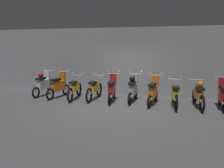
% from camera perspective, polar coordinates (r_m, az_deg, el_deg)
% --- Properties ---
extents(ground_plane, '(80.00, 80.00, 0.00)m').
position_cam_1_polar(ground_plane, '(9.04, 1.52, -5.63)').
color(ground_plane, '#4C4C4F').
extents(back_wall, '(16.00, 0.30, 3.25)m').
position_cam_1_polar(back_wall, '(11.04, 4.78, 5.77)').
color(back_wall, gray).
rests_on(back_wall, ground).
extents(motorbike_slot_0, '(0.59, 1.68, 1.29)m').
position_cam_1_polar(motorbike_slot_0, '(11.26, -17.03, 0.04)').
color(motorbike_slot_0, black).
rests_on(motorbike_slot_0, ground).
extents(motorbike_slot_1, '(0.58, 1.67, 1.29)m').
position_cam_1_polar(motorbike_slot_1, '(10.72, -13.41, -0.51)').
color(motorbike_slot_1, black).
rests_on(motorbike_slot_1, ground).
extents(motorbike_slot_2, '(0.58, 1.94, 1.15)m').
position_cam_1_polar(motorbike_slot_2, '(10.25, -9.45, -1.05)').
color(motorbike_slot_2, black).
rests_on(motorbike_slot_2, ground).
extents(motorbike_slot_3, '(0.59, 1.95, 1.15)m').
position_cam_1_polar(motorbike_slot_3, '(10.07, -4.48, -1.13)').
color(motorbike_slot_3, black).
rests_on(motorbike_slot_3, ground).
extents(motorbike_slot_4, '(0.59, 1.68, 1.29)m').
position_cam_1_polar(motorbike_slot_4, '(9.64, 0.00, -1.40)').
color(motorbike_slot_4, black).
rests_on(motorbike_slot_4, ground).
extents(motorbike_slot_5, '(0.59, 1.68, 1.29)m').
position_cam_1_polar(motorbike_slot_5, '(9.63, 5.39, -1.21)').
color(motorbike_slot_5, black).
rests_on(motorbike_slot_5, ground).
extents(motorbike_slot_6, '(0.59, 1.68, 1.29)m').
position_cam_1_polar(motorbike_slot_6, '(9.32, 10.45, -1.98)').
color(motorbike_slot_6, black).
rests_on(motorbike_slot_6, ground).
extents(motorbike_slot_7, '(0.59, 1.95, 1.15)m').
position_cam_1_polar(motorbike_slot_7, '(9.24, 15.77, -2.52)').
color(motorbike_slot_7, black).
rests_on(motorbike_slot_7, ground).
extents(motorbike_slot_8, '(0.56, 1.94, 1.08)m').
position_cam_1_polar(motorbike_slot_8, '(9.36, 21.15, -2.46)').
color(motorbike_slot_8, black).
rests_on(motorbike_slot_8, ground).
extents(motorbike_slot_9, '(0.59, 1.68, 1.29)m').
position_cam_1_polar(motorbike_slot_9, '(9.56, 26.35, -2.57)').
color(motorbike_slot_9, black).
rests_on(motorbike_slot_9, ground).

